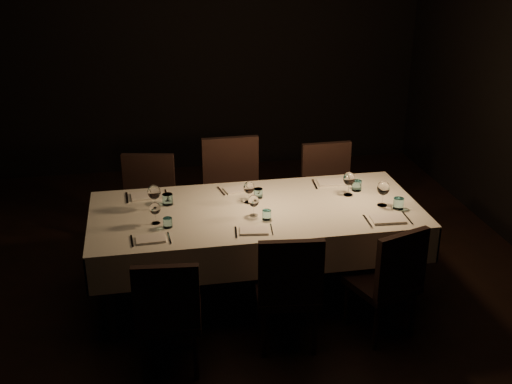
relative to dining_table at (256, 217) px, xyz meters
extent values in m
cube|color=black|center=(0.00, 0.00, -0.69)|extent=(5.00, 6.00, 0.01)
cube|color=black|center=(0.00, 3.00, 0.81)|extent=(5.00, 0.01, 3.00)
cube|color=black|center=(0.00, 0.00, 0.04)|extent=(2.40, 1.00, 0.04)
cylinder|color=black|center=(-1.12, -0.42, -0.33)|extent=(0.07, 0.07, 0.71)
cylinder|color=black|center=(-1.12, 0.42, -0.33)|extent=(0.07, 0.07, 0.71)
cylinder|color=black|center=(1.12, -0.42, -0.33)|extent=(0.07, 0.07, 0.71)
cylinder|color=black|center=(1.12, 0.42, -0.33)|extent=(0.07, 0.07, 0.71)
cube|color=beige|center=(0.00, 0.00, 0.07)|extent=(2.52, 1.12, 0.01)
cube|color=beige|center=(0.00, 0.55, -0.08)|extent=(2.52, 0.01, 0.28)
cube|color=beige|center=(0.00, -0.55, -0.08)|extent=(2.52, 0.01, 0.28)
cube|color=beige|center=(1.25, 0.00, -0.08)|extent=(0.01, 1.12, 0.28)
cube|color=beige|center=(-1.25, 0.00, -0.08)|extent=(0.01, 1.12, 0.28)
cylinder|color=black|center=(-0.54, -0.62, -0.51)|extent=(0.04, 0.04, 0.36)
cylinder|color=black|center=(-0.58, -0.95, -0.51)|extent=(0.04, 0.04, 0.36)
cylinder|color=black|center=(-0.88, -0.59, -0.51)|extent=(0.04, 0.04, 0.36)
cylinder|color=black|center=(-0.91, -0.92, -0.51)|extent=(0.04, 0.04, 0.36)
cube|color=black|center=(-0.73, -0.77, -0.30)|extent=(0.46, 0.46, 0.05)
cube|color=black|center=(-0.74, -0.95, -0.05)|extent=(0.42, 0.09, 0.45)
cube|color=silver|center=(-0.81, -0.38, 0.08)|extent=(0.21, 0.14, 0.01)
cube|color=silver|center=(-0.94, -0.38, 0.08)|extent=(0.02, 0.18, 0.01)
cube|color=silver|center=(-0.68, -0.38, 0.08)|extent=(0.02, 0.18, 0.01)
cylinder|color=#C4EBF2|center=(-0.68, -0.20, 0.11)|extent=(0.07, 0.07, 0.07)
cylinder|color=white|center=(-0.77, -0.12, 0.08)|extent=(0.06, 0.06, 0.00)
cylinder|color=white|center=(-0.77, -0.12, 0.12)|extent=(0.01, 0.01, 0.08)
ellipsoid|color=white|center=(-0.77, -0.12, 0.20)|extent=(0.08, 0.08, 0.09)
cylinder|color=black|center=(0.29, -0.50, -0.50)|extent=(0.04, 0.04, 0.38)
cylinder|color=black|center=(0.25, -0.85, -0.50)|extent=(0.04, 0.04, 0.38)
cylinder|color=black|center=(-0.06, -0.46, -0.50)|extent=(0.04, 0.04, 0.38)
cylinder|color=black|center=(-0.10, -0.81, -0.50)|extent=(0.04, 0.04, 0.38)
cube|color=black|center=(0.10, -0.65, -0.28)|extent=(0.48, 0.48, 0.06)
cube|color=black|center=(0.08, -0.84, -0.02)|extent=(0.44, 0.10, 0.47)
cube|color=silver|center=(-0.09, -0.38, 0.08)|extent=(0.22, 0.15, 0.01)
cube|color=silver|center=(-0.21, -0.38, 0.08)|extent=(0.04, 0.18, 0.01)
cube|color=silver|center=(0.04, -0.38, 0.08)|extent=(0.03, 0.18, 0.01)
cylinder|color=#C4EBF2|center=(0.04, -0.20, 0.11)|extent=(0.07, 0.07, 0.07)
cylinder|color=white|center=(-0.04, -0.12, 0.08)|extent=(0.06, 0.06, 0.00)
cylinder|color=white|center=(-0.04, -0.12, 0.12)|extent=(0.01, 0.01, 0.08)
ellipsoid|color=white|center=(-0.04, -0.12, 0.20)|extent=(0.08, 0.08, 0.09)
cylinder|color=black|center=(0.90, -0.43, -0.50)|extent=(0.04, 0.04, 0.37)
cylinder|color=black|center=(1.01, -0.76, -0.50)|extent=(0.04, 0.04, 0.37)
cylinder|color=black|center=(0.58, -0.55, -0.50)|extent=(0.04, 0.04, 0.37)
cylinder|color=black|center=(0.69, -0.87, -0.50)|extent=(0.04, 0.04, 0.37)
cube|color=black|center=(0.80, -0.65, -0.29)|extent=(0.54, 0.54, 0.05)
cube|color=black|center=(0.85, -0.82, -0.04)|extent=(0.41, 0.18, 0.46)
cube|color=silver|center=(0.92, -0.38, 0.08)|extent=(0.25, 0.17, 0.02)
cube|color=silver|center=(0.76, -0.38, 0.08)|extent=(0.03, 0.22, 0.01)
cube|color=silver|center=(1.07, -0.38, 0.08)|extent=(0.02, 0.22, 0.01)
cylinder|color=#C4EBF2|center=(1.07, -0.20, 0.12)|extent=(0.08, 0.08, 0.09)
cylinder|color=white|center=(0.97, -0.12, 0.08)|extent=(0.08, 0.08, 0.00)
cylinder|color=white|center=(0.97, -0.12, 0.13)|extent=(0.01, 0.01, 0.09)
ellipsoid|color=white|center=(0.97, -0.12, 0.22)|extent=(0.10, 0.10, 0.11)
cylinder|color=black|center=(-1.05, 0.55, -0.49)|extent=(0.04, 0.04, 0.39)
cylinder|color=black|center=(-0.97, 0.91, -0.49)|extent=(0.04, 0.04, 0.39)
cylinder|color=black|center=(-0.68, 0.48, -0.49)|extent=(0.04, 0.04, 0.39)
cylinder|color=black|center=(-0.61, 0.84, -0.49)|extent=(0.04, 0.04, 0.39)
cube|color=black|center=(-0.83, 0.70, -0.26)|extent=(0.53, 0.53, 0.06)
cube|color=black|center=(-0.79, 0.89, 0.01)|extent=(0.45, 0.14, 0.49)
cube|color=silver|center=(-0.82, 0.38, 0.08)|extent=(0.25, 0.17, 0.02)
cube|color=silver|center=(-0.97, 0.38, 0.08)|extent=(0.03, 0.22, 0.01)
cube|color=silver|center=(-0.66, 0.38, 0.08)|extent=(0.02, 0.22, 0.01)
cylinder|color=#C4EBF2|center=(-0.66, 0.20, 0.12)|extent=(0.08, 0.08, 0.09)
cylinder|color=white|center=(-0.76, 0.12, 0.08)|extent=(0.08, 0.08, 0.00)
cylinder|color=white|center=(-0.76, 0.12, 0.13)|extent=(0.01, 0.01, 0.09)
ellipsoid|color=white|center=(-0.76, 0.12, 0.22)|extent=(0.10, 0.10, 0.11)
cylinder|color=black|center=(-0.27, 0.46, -0.47)|extent=(0.04, 0.04, 0.44)
cylinder|color=black|center=(-0.28, 0.89, -0.47)|extent=(0.04, 0.04, 0.44)
cylinder|color=black|center=(0.15, 0.47, -0.47)|extent=(0.04, 0.04, 0.44)
cylinder|color=black|center=(0.15, 0.89, -0.47)|extent=(0.04, 0.04, 0.44)
cube|color=black|center=(-0.06, 0.68, -0.22)|extent=(0.51, 0.51, 0.07)
cube|color=black|center=(-0.06, 0.90, 0.09)|extent=(0.50, 0.05, 0.55)
cube|color=silver|center=(-0.08, 0.38, 0.08)|extent=(0.24, 0.18, 0.02)
cube|color=silver|center=(-0.22, 0.38, 0.08)|extent=(0.05, 0.20, 0.01)
cube|color=silver|center=(0.06, 0.38, 0.08)|extent=(0.05, 0.19, 0.01)
cylinder|color=#C4EBF2|center=(0.06, 0.20, 0.11)|extent=(0.07, 0.07, 0.08)
cylinder|color=white|center=(-0.03, 0.12, 0.08)|extent=(0.07, 0.07, 0.00)
cylinder|color=white|center=(-0.03, 0.12, 0.12)|extent=(0.01, 0.01, 0.08)
ellipsoid|color=white|center=(-0.03, 0.12, 0.20)|extent=(0.09, 0.09, 0.10)
cylinder|color=black|center=(0.63, 0.49, -0.49)|extent=(0.04, 0.04, 0.40)
cylinder|color=black|center=(0.63, 0.86, -0.49)|extent=(0.04, 0.04, 0.40)
cylinder|color=black|center=(1.01, 0.50, -0.49)|extent=(0.04, 0.04, 0.40)
cylinder|color=black|center=(1.00, 0.87, -0.49)|extent=(0.04, 0.04, 0.40)
cube|color=black|center=(0.82, 0.68, -0.26)|extent=(0.46, 0.46, 0.06)
cube|color=black|center=(0.81, 0.88, 0.02)|extent=(0.46, 0.06, 0.49)
cube|color=silver|center=(0.72, 0.38, 0.08)|extent=(0.25, 0.17, 0.02)
cube|color=silver|center=(0.57, 0.38, 0.08)|extent=(0.04, 0.22, 0.01)
cube|color=silver|center=(0.87, 0.38, 0.08)|extent=(0.03, 0.22, 0.01)
cylinder|color=#C4EBF2|center=(0.87, 0.20, 0.12)|extent=(0.08, 0.08, 0.08)
cylinder|color=white|center=(0.78, 0.12, 0.08)|extent=(0.07, 0.07, 0.00)
cylinder|color=white|center=(0.78, 0.12, 0.13)|extent=(0.01, 0.01, 0.09)
ellipsoid|color=white|center=(0.78, 0.12, 0.22)|extent=(0.10, 0.10, 0.11)
camera|label=1|loc=(-0.82, -4.39, 2.12)|focal=45.00mm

